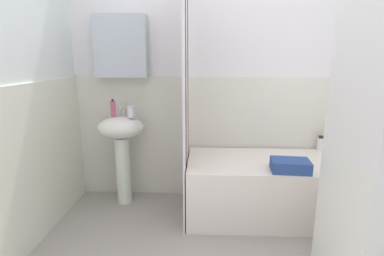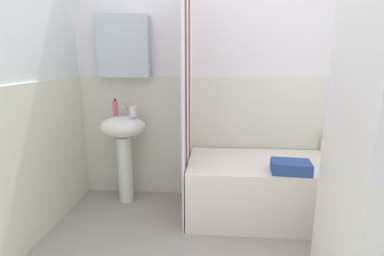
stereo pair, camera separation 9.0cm
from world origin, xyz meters
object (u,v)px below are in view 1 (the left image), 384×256
at_px(sink, 122,141).
at_px(toothbrush_cup, 131,112).
at_px(bathtub, 269,187).
at_px(towel_folded, 290,166).
at_px(lotion_bottle, 320,144).
at_px(body_wash_bottle, 332,140).
at_px(soap_dispenser, 113,109).

xyz_separation_m(sink, toothbrush_cup, (0.11, -0.02, 0.28)).
distance_m(bathtub, towel_folded, 0.40).
bearing_deg(bathtub, lotion_bottle, 30.24).
bearing_deg(lotion_bottle, bathtub, -149.76).
relative_size(sink, bathtub, 0.59).
bearing_deg(sink, bathtub, -7.12).
bearing_deg(towel_folded, toothbrush_cup, 163.48).
distance_m(body_wash_bottle, lotion_bottle, 0.11).
bearing_deg(lotion_bottle, toothbrush_cup, -174.95).
xyz_separation_m(lotion_bottle, towel_folded, (-0.44, -0.55, -0.02)).
distance_m(sink, towel_folded, 1.51).
xyz_separation_m(sink, soap_dispenser, (-0.06, 0.01, 0.30)).
bearing_deg(body_wash_bottle, towel_folded, -134.93).
height_order(bathtub, towel_folded, towel_folded).
height_order(toothbrush_cup, bathtub, toothbrush_cup).
xyz_separation_m(body_wash_bottle, towel_folded, (-0.53, -0.53, -0.07)).
height_order(sink, soap_dispenser, soap_dispenser).
distance_m(toothbrush_cup, body_wash_bottle, 1.90).
distance_m(sink, lotion_bottle, 1.89).
relative_size(soap_dispenser, bathtub, 0.11).
bearing_deg(towel_folded, sink, 164.00).
relative_size(toothbrush_cup, bathtub, 0.07).
bearing_deg(towel_folded, lotion_bottle, 51.67).
xyz_separation_m(soap_dispenser, lotion_bottle, (1.95, 0.13, -0.35)).
bearing_deg(sink, towel_folded, -16.00).
height_order(toothbrush_cup, lotion_bottle, toothbrush_cup).
bearing_deg(sink, soap_dispenser, 169.68).
bearing_deg(toothbrush_cup, sink, 170.64).
bearing_deg(lotion_bottle, sink, -175.77).
relative_size(bathtub, body_wash_bottle, 6.09).
bearing_deg(bathtub, body_wash_bottle, 24.72).
bearing_deg(toothbrush_cup, soap_dispenser, 170.28).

